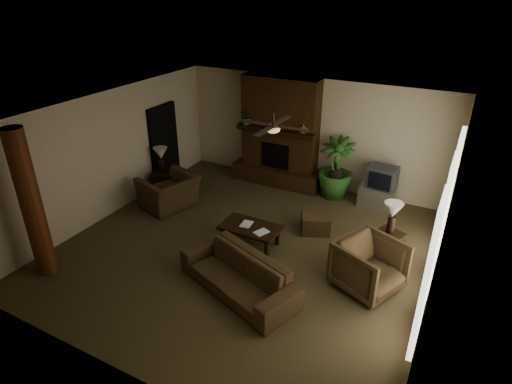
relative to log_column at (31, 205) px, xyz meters
The scene contains 23 objects.
room_shell 3.80m from the log_column, 39.13° to the left, with size 7.00×7.00×7.00m.
fireplace 6.02m from the log_column, 69.07° to the left, with size 2.40×0.70×2.80m.
windows 6.91m from the log_column, 22.11° to the left, with size 0.08×3.65×2.35m.
log_column is the anchor object (origin of this frame).
doorway 4.24m from the log_column, 96.65° to the left, with size 0.10×1.00×2.10m, color black.
ceiling_fan 4.45m from the log_column, 38.87° to the left, with size 1.35×1.35×0.37m.
sofa 3.77m from the log_column, 18.89° to the left, with size 2.29×0.67×0.89m, color #48361F.
armchair_left 3.25m from the log_column, 81.54° to the left, with size 1.21×0.79×1.06m, color #48361F.
armchair_right 5.96m from the log_column, 22.84° to the left, with size 1.01×0.94×1.04m, color #48361F.
coffee_table 4.04m from the log_column, 41.02° to the left, with size 1.20×0.70×0.43m.
ottoman 5.53m from the log_column, 43.20° to the left, with size 0.60×0.60×0.40m, color #48361F.
tv_stand 7.37m from the log_column, 48.32° to the left, with size 0.85×0.50×0.50m, color silver.
tv 7.35m from the log_column, 48.11° to the left, with size 0.69×0.58×0.52m.
floor_vase 6.67m from the log_column, 54.84° to the left, with size 0.34×0.34×0.77m.
floor_plant 6.71m from the log_column, 55.59° to the left, with size 0.86×1.53×0.86m, color #326126.
side_table_left 3.86m from the log_column, 92.72° to the left, with size 0.50×0.50×0.55m, color black.
lamp_left 3.72m from the log_column, 93.10° to the left, with size 0.40×0.40×0.65m.
side_table_right 6.58m from the log_column, 31.51° to the left, with size 0.50×0.50×0.55m, color black.
lamp_right 6.51m from the log_column, 31.70° to the left, with size 0.42×0.42×0.65m.
mantel_plant 5.51m from the log_column, 75.77° to the left, with size 0.38×0.42×0.33m, color #326126.
mantel_vase 6.10m from the log_column, 61.64° to the left, with size 0.22×0.23×0.22m, color brown.
book_a 3.84m from the log_column, 42.99° to the left, with size 0.22×0.03×0.29m, color #999999.
book_b 4.10m from the log_column, 38.08° to the left, with size 0.21×0.02×0.29m, color #999999.
Camera 1 is at (3.56, -6.36, 4.91)m, focal length 29.91 mm.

